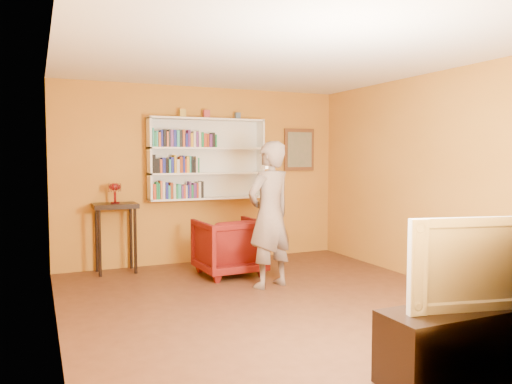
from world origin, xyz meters
TOP-DOWN VIEW (x-y plane):
  - room_shell at (0.00, 0.00)m, footprint 5.30×5.80m
  - bookshelf at (0.00, 2.41)m, footprint 1.80×0.29m
  - books_row_lower at (-0.48, 2.30)m, footprint 0.76×0.19m
  - books_row_middle at (-0.51, 2.31)m, footprint 0.69×0.19m
  - books_row_upper at (-0.39, 2.30)m, footprint 0.97×0.19m
  - ornament_left at (-0.39, 2.35)m, footprint 0.09×0.09m
  - ornament_centre at (-0.01, 2.35)m, footprint 0.09×0.09m
  - ornament_right at (0.50, 2.35)m, footprint 0.07×0.07m
  - framed_painting at (1.65, 2.46)m, footprint 0.55×0.05m
  - console_table at (-1.39, 2.25)m, footprint 0.60×0.46m
  - ruby_lustre at (-1.39, 2.25)m, footprint 0.18×0.18m
  - armchair at (0.02, 1.48)m, footprint 0.88×0.90m
  - person at (0.25, 0.67)m, footprint 0.77×0.62m
  - game_remote at (0.07, 0.44)m, footprint 0.04×0.15m
  - tv_cabinet at (0.53, -2.25)m, footprint 1.48×0.44m
  - television at (0.53, -2.25)m, footprint 1.18×0.41m

SIDE VIEW (x-z plane):
  - tv_cabinet at x=0.53m, z-range 0.00..0.53m
  - armchair at x=0.02m, z-range 0.00..0.78m
  - console_table at x=-1.39m, z-range 0.32..1.30m
  - television at x=0.53m, z-range 0.53..1.20m
  - person at x=0.25m, z-range 0.00..1.82m
  - room_shell at x=0.00m, z-range -0.42..2.46m
  - books_row_lower at x=-0.48m, z-range 0.99..1.26m
  - ruby_lustre at x=-1.39m, z-range 1.04..1.33m
  - game_remote at x=0.07m, z-range 1.49..1.52m
  - books_row_middle at x=-0.51m, z-range 1.37..1.64m
  - bookshelf at x=0.00m, z-range 0.98..2.21m
  - framed_painting at x=1.65m, z-range 1.40..2.10m
  - books_row_upper at x=-0.39m, z-range 1.76..2.02m
  - ornament_right at x=0.50m, z-range 2.21..2.32m
  - ornament_centre at x=-0.01m, z-range 2.21..2.34m
  - ornament_left at x=-0.39m, z-range 2.21..2.34m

